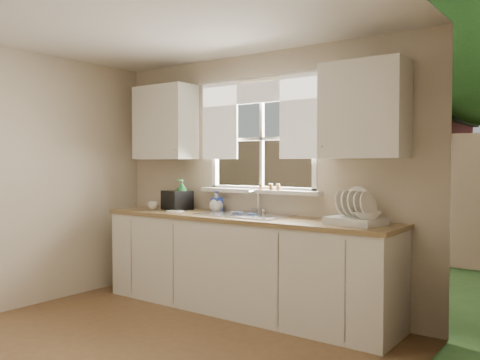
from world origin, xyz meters
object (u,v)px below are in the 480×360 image
Objects in this scene: soap_bottle_a at (182,194)px; black_appliance at (177,200)px; cup at (153,206)px; dish_rack at (356,215)px.

black_appliance is at bearing -138.02° from soap_bottle_a.
soap_bottle_a reaches higher than black_appliance.
cup is 0.27m from black_appliance.
soap_bottle_a is 1.18× the size of black_appliance.
soap_bottle_a is 2.92× the size of cup.
dish_rack is 2.26m from cup.
soap_bottle_a is at bearing 33.30° from black_appliance.
black_appliance is (-2.06, 0.07, 0.02)m from dish_rack.
dish_rack is at bearing -16.80° from cup.
black_appliance is (-0.05, -0.02, -0.06)m from soap_bottle_a.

